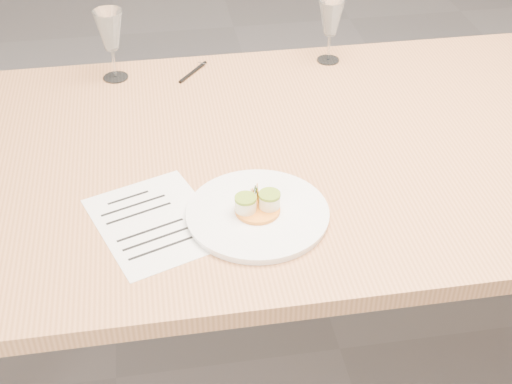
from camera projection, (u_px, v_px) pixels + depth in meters
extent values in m
plane|color=slate|center=(340.00, 349.00, 2.14)|extent=(7.00, 7.00, 0.00)
cube|color=tan|center=(362.00, 147.00, 1.70)|extent=(2.40, 1.00, 0.04)
cylinder|color=white|center=(258.00, 215.00, 1.46)|extent=(0.29, 0.29, 0.01)
cylinder|color=white|center=(258.00, 212.00, 1.45)|extent=(0.29, 0.29, 0.01)
cylinder|color=orange|center=(258.00, 210.00, 1.45)|extent=(0.09, 0.09, 0.01)
cylinder|color=#FFF7D0|center=(246.00, 205.00, 1.43)|extent=(0.04, 0.04, 0.03)
cylinder|color=#FFF7D0|center=(269.00, 201.00, 1.44)|extent=(0.04, 0.04, 0.03)
cylinder|color=olive|center=(246.00, 198.00, 1.42)|extent=(0.04, 0.04, 0.01)
cylinder|color=olive|center=(270.00, 195.00, 1.43)|extent=(0.04, 0.04, 0.01)
cylinder|color=#CDC86D|center=(289.00, 223.00, 1.42)|extent=(0.05, 0.05, 0.00)
cube|color=white|center=(156.00, 222.00, 1.45)|extent=(0.31, 0.34, 0.00)
cube|color=black|center=(128.00, 198.00, 1.51)|extent=(0.09, 0.04, 0.00)
cube|color=black|center=(133.00, 205.00, 1.49)|extent=(0.14, 0.05, 0.00)
cube|color=black|center=(139.00, 213.00, 1.47)|extent=(0.14, 0.05, 0.00)
cube|color=black|center=(150.00, 230.00, 1.42)|extent=(0.14, 0.05, 0.00)
cube|color=black|center=(156.00, 239.00, 1.40)|extent=(0.14, 0.05, 0.00)
cube|color=black|center=(163.00, 248.00, 1.38)|extent=(0.14, 0.05, 0.00)
cylinder|color=black|center=(193.00, 72.00, 1.95)|extent=(0.09, 0.11, 0.01)
cube|color=silver|center=(202.00, 63.00, 1.98)|extent=(0.02, 0.02, 0.00)
cylinder|color=white|center=(116.00, 77.00, 1.93)|extent=(0.07, 0.07, 0.00)
cylinder|color=white|center=(114.00, 63.00, 1.91)|extent=(0.01, 0.01, 0.08)
cone|color=white|center=(110.00, 30.00, 1.85)|extent=(0.08, 0.08, 0.11)
cylinder|color=white|center=(328.00, 60.00, 2.01)|extent=(0.06, 0.06, 0.00)
cylinder|color=white|center=(329.00, 47.00, 1.99)|extent=(0.01, 0.01, 0.08)
cone|color=white|center=(331.00, 17.00, 1.94)|extent=(0.07, 0.07, 0.10)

